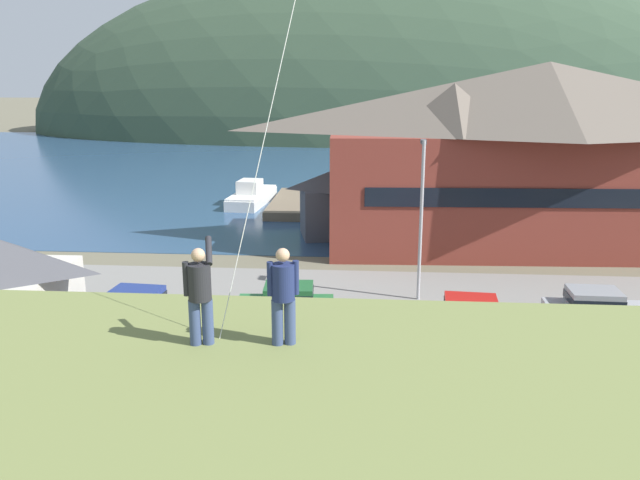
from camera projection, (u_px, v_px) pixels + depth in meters
The scene contains 18 objects.
ground_plane at pixel (323, 404), 21.60m from camera, with size 600.00×600.00×0.00m, color #66604C.
parking_lot_pad at pixel (332, 343), 26.42m from camera, with size 40.00×20.00×0.10m, color gray.
bay_water at pixel (357, 165), 79.55m from camera, with size 360.00×84.00×0.03m, color navy.
far_hill_west_ridge at pixel (383, 132), 126.66m from camera, with size 139.21×61.92×64.55m, color #334733.
harbor_lodge at pixel (543, 152), 40.04m from camera, with size 28.49×11.39×11.55m.
storage_shed_waterside at pixel (335, 202), 43.62m from camera, with size 5.58×4.95×4.64m.
wharf_dock at pixel (292, 203), 53.67m from camera, with size 3.20×11.13×0.70m.
moored_boat_wharfside at pixel (252, 196), 55.04m from camera, with size 3.25×8.12×2.16m.
parked_car_corner_spot at pixel (595, 309), 27.34m from camera, with size 4.25×2.15×1.82m.
parked_car_mid_row_near at pixel (333, 384), 20.73m from camera, with size 4.30×2.25×1.82m.
parked_car_front_row_end at pixel (287, 304), 27.96m from camera, with size 4.30×2.26×1.82m.
parked_car_lone_by_shed at pixel (488, 382), 20.87m from camera, with size 4.21×2.07×1.82m.
parked_car_mid_row_center at pixel (473, 318), 26.34m from camera, with size 4.33×2.32×1.82m.
parked_car_front_row_red at pixel (139, 309), 27.39m from camera, with size 4.34×2.33×1.82m.
parked_car_back_row_right at pixel (191, 359), 22.53m from camera, with size 4.21×2.07×1.82m.
parking_light_pole at pixel (421, 211), 30.38m from camera, with size 0.24×0.78×7.74m.
person_kite_flyer at pixel (200, 292), 11.03m from camera, with size 0.52×0.70×1.86m.
person_companion at pixel (283, 293), 11.03m from camera, with size 0.54×0.40×1.74m.
Camera 1 is at (1.34, -19.50, 10.72)m, focal length 36.00 mm.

